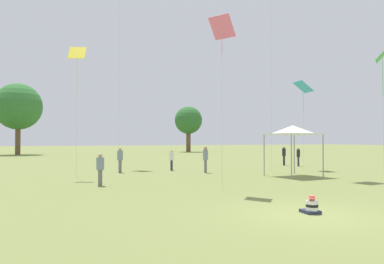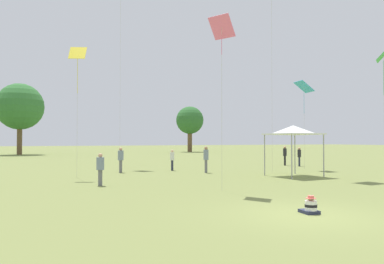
# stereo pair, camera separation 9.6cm
# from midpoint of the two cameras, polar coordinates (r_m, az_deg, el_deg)

# --- Properties ---
(ground_plane) EXTENTS (300.00, 300.00, 0.00)m
(ground_plane) POSITION_cam_midpoint_polar(r_m,az_deg,el_deg) (11.74, 17.26, -12.03)
(ground_plane) COLOR olive
(seated_toddler) EXTENTS (0.51, 0.60, 0.55)m
(seated_toddler) POSITION_cam_midpoint_polar(r_m,az_deg,el_deg) (12.00, 17.81, -10.76)
(seated_toddler) COLOR #282D47
(seated_toddler) RESTS_ON ground
(person_standing_0) EXTENTS (0.45, 0.45, 1.72)m
(person_standing_0) POSITION_cam_midpoint_polar(r_m,az_deg,el_deg) (26.11, -10.71, -3.87)
(person_standing_0) COLOR slate
(person_standing_0) RESTS_ON ground
(person_standing_1) EXTENTS (0.39, 0.39, 1.62)m
(person_standing_1) POSITION_cam_midpoint_polar(r_m,az_deg,el_deg) (32.96, 16.11, -3.36)
(person_standing_1) COLOR #282D42
(person_standing_1) RESTS_ON ground
(person_standing_2) EXTENTS (0.44, 0.44, 1.79)m
(person_standing_2) POSITION_cam_midpoint_polar(r_m,az_deg,el_deg) (25.47, 2.26, -3.81)
(person_standing_2) COLOR slate
(person_standing_2) RESTS_ON ground
(person_standing_3) EXTENTS (0.44, 0.44, 1.70)m
(person_standing_3) POSITION_cam_midpoint_polar(r_m,az_deg,el_deg) (33.88, 14.05, -3.23)
(person_standing_3) COLOR black
(person_standing_3) RESTS_ON ground
(person_standing_4) EXTENTS (0.41, 0.41, 1.52)m
(person_standing_4) POSITION_cam_midpoint_polar(r_m,az_deg,el_deg) (27.43, -2.93, -3.99)
(person_standing_4) COLOR #282D42
(person_standing_4) RESTS_ON ground
(person_standing_5) EXTENTS (0.52, 0.52, 1.57)m
(person_standing_5) POSITION_cam_midpoint_polar(r_m,az_deg,el_deg) (18.78, -13.66, -5.15)
(person_standing_5) COLOR slate
(person_standing_5) RESTS_ON ground
(canopy_tent) EXTENTS (2.88, 2.88, 3.12)m
(canopy_tent) POSITION_cam_midpoint_polar(r_m,az_deg,el_deg) (23.78, 15.29, 0.23)
(canopy_tent) COLOR white
(canopy_tent) RESTS_ON ground
(kite_0) EXTENTS (1.06, 1.24, 7.64)m
(kite_0) POSITION_cam_midpoint_polar(r_m,az_deg,el_deg) (17.11, 4.70, 15.20)
(kite_0) COLOR pink
(kite_0) RESTS_ON ground
(kite_2) EXTENTS (1.12, 0.89, 7.83)m
(kite_2) POSITION_cam_midpoint_polar(r_m,az_deg,el_deg) (23.68, -16.92, 10.95)
(kite_2) COLOR yellow
(kite_2) RESTS_ON ground
(kite_5) EXTENTS (1.25, 1.18, 7.58)m
(kite_5) POSITION_cam_midpoint_polar(r_m,az_deg,el_deg) (24.86, 27.24, 10.00)
(kite_5) COLOR green
(kite_5) RESTS_ON ground
(kite_7) EXTENTS (1.28, 1.48, 6.70)m
(kite_7) POSITION_cam_midpoint_polar(r_m,az_deg,el_deg) (30.00, 16.78, 6.45)
(kite_7) COLOR #339EDB
(kite_7) RESTS_ON ground
(distant_tree_1) EXTENTS (7.17, 7.17, 11.03)m
(distant_tree_1) POSITION_cam_midpoint_polar(r_m,az_deg,el_deg) (63.76, -24.72, 3.51)
(distant_tree_1) COLOR brown
(distant_tree_1) RESTS_ON ground
(distant_tree_2) EXTENTS (5.29, 5.29, 8.75)m
(distant_tree_2) POSITION_cam_midpoint_polar(r_m,az_deg,el_deg) (71.96, -0.30, 1.75)
(distant_tree_2) COLOR brown
(distant_tree_2) RESTS_ON ground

